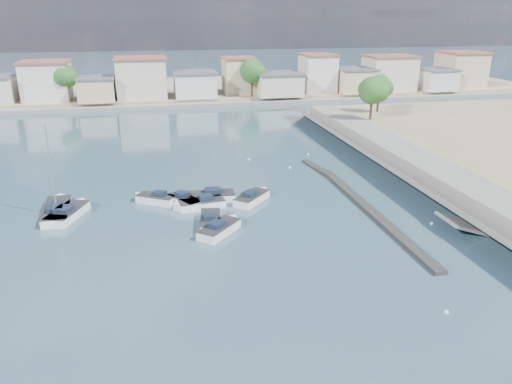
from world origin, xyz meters
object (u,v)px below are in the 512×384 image
motorboat_f (154,199)px  motorboat_h (253,198)px  motorboat_d (199,204)px  sailboat (57,210)px  motorboat_c (205,197)px  motorboat_g (186,202)px  motorboat_e (69,213)px  motorboat_b (221,229)px  motorboat_a (210,220)px

motorboat_f → motorboat_h: bearing=-9.6°
motorboat_d → motorboat_f: bearing=150.4°
motorboat_h → motorboat_f: bearing=170.4°
motorboat_d → sailboat: size_ratio=0.57×
motorboat_c → motorboat_g: bearing=-153.6°
motorboat_f → motorboat_g: size_ratio=0.93×
motorboat_e → motorboat_f: same height
motorboat_b → sailboat: 16.66m
motorboat_d → motorboat_f: (-4.31, 2.45, 0.00)m
motorboat_h → motorboat_a: bearing=-134.7°
motorboat_a → motorboat_b: same height
motorboat_a → motorboat_c: size_ratio=0.81×
motorboat_e → motorboat_g: size_ratio=1.30×
motorboat_a → motorboat_e: (-13.01, 4.60, -0.00)m
motorboat_h → motorboat_g: bearing=178.7°
motorboat_d → motorboat_h: same height
motorboat_a → sailboat: sailboat is taller
motorboat_d → motorboat_e: same height
sailboat → motorboat_b: bearing=-27.0°
motorboat_c → motorboat_h: size_ratio=1.35×
motorboat_c → motorboat_e: (-13.15, -1.59, -0.00)m
motorboat_f → motorboat_h: size_ratio=0.92×
motorboat_b → motorboat_g: 7.67m
motorboat_c → motorboat_d: size_ratio=1.21×
motorboat_a → motorboat_f: (-4.95, 6.74, -0.00)m
motorboat_g → motorboat_h: same height
motorboat_a → motorboat_c: same height
motorboat_d → sailboat: 13.60m
motorboat_d → sailboat: bearing=174.8°
motorboat_f → motorboat_g: (3.12, -1.53, 0.00)m
motorboat_a → motorboat_d: (-0.64, 4.28, -0.00)m
motorboat_b → motorboat_f: (-5.62, 8.77, 0.00)m
motorboat_e → motorboat_f: bearing=14.8°
motorboat_a → motorboat_h: same height
motorboat_d → motorboat_a: bearing=-81.5°
motorboat_e → sailboat: 1.49m
motorboat_f → sailboat: sailboat is taller
motorboat_a → motorboat_f: size_ratio=1.20×
motorboat_e → motorboat_g: (11.17, 0.61, 0.00)m
sailboat → motorboat_e: bearing=-37.7°
motorboat_d → motorboat_e: bearing=178.5°
motorboat_h → sailboat: sailboat is taller
motorboat_e → sailboat: sailboat is taller
motorboat_b → motorboat_e: bearing=154.1°
motorboat_a → motorboat_b: 2.15m
motorboat_e → motorboat_f: 8.33m
motorboat_e → motorboat_h: bearing=1.4°
motorboat_a → motorboat_g: bearing=109.4°
motorboat_a → sailboat: size_ratio=0.57×
motorboat_b → motorboat_c: same height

